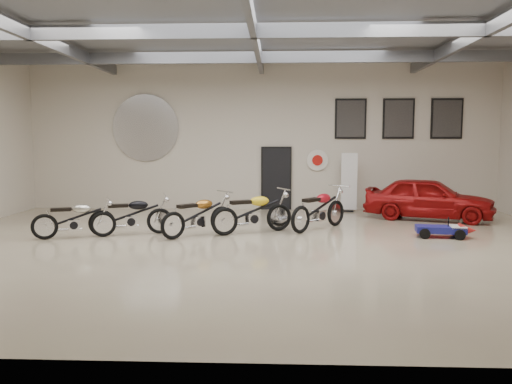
{
  "coord_description": "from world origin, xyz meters",
  "views": [
    {
      "loc": [
        0.51,
        -11.14,
        2.4
      ],
      "look_at": [
        0.0,
        1.2,
        1.1
      ],
      "focal_mm": 35.0,
      "sensor_mm": 36.0,
      "label": 1
    }
  ],
  "objects_px": {
    "motorcycle_silver": "(74,218)",
    "go_kart": "(446,227)",
    "banner_stand": "(349,183)",
    "motorcycle_black": "(131,214)",
    "motorcycle_red": "(319,208)",
    "vintage_car": "(428,198)",
    "motorcycle_yellow": "(253,211)",
    "motorcycle_gold": "(198,214)"
  },
  "relations": [
    {
      "from": "motorcycle_silver",
      "to": "go_kart",
      "type": "distance_m",
      "value": 9.11
    },
    {
      "from": "banner_stand",
      "to": "motorcycle_black",
      "type": "relative_size",
      "value": 0.96
    },
    {
      "from": "banner_stand",
      "to": "motorcycle_black",
      "type": "height_order",
      "value": "banner_stand"
    },
    {
      "from": "motorcycle_red",
      "to": "motorcycle_silver",
      "type": "bearing_deg",
      "value": 144.76
    },
    {
      "from": "banner_stand",
      "to": "vintage_car",
      "type": "relative_size",
      "value": 0.52
    },
    {
      "from": "motorcycle_yellow",
      "to": "vintage_car",
      "type": "xyz_separation_m",
      "value": [
        5.2,
        2.48,
        0.07
      ]
    },
    {
      "from": "motorcycle_silver",
      "to": "motorcycle_gold",
      "type": "xyz_separation_m",
      "value": [
        2.97,
        0.45,
        0.04
      ]
    },
    {
      "from": "motorcycle_black",
      "to": "motorcycle_gold",
      "type": "xyz_separation_m",
      "value": [
        1.7,
        -0.02,
        0.02
      ]
    },
    {
      "from": "banner_stand",
      "to": "motorcycle_gold",
      "type": "height_order",
      "value": "banner_stand"
    },
    {
      "from": "go_kart",
      "to": "vintage_car",
      "type": "height_order",
      "value": "vintage_car"
    },
    {
      "from": "motorcycle_red",
      "to": "motorcycle_black",
      "type": "bearing_deg",
      "value": 142.76
    },
    {
      "from": "motorcycle_silver",
      "to": "motorcycle_yellow",
      "type": "bearing_deg",
      "value": -6.72
    },
    {
      "from": "go_kart",
      "to": "vintage_car",
      "type": "xyz_separation_m",
      "value": [
        0.42,
        2.86,
        0.38
      ]
    },
    {
      "from": "motorcycle_silver",
      "to": "motorcycle_black",
      "type": "relative_size",
      "value": 0.95
    },
    {
      "from": "motorcycle_red",
      "to": "go_kart",
      "type": "xyz_separation_m",
      "value": [
        3.03,
        -0.97,
        -0.32
      ]
    },
    {
      "from": "motorcycle_yellow",
      "to": "motorcycle_black",
      "type": "bearing_deg",
      "value": 159.06
    },
    {
      "from": "motorcycle_silver",
      "to": "motorcycle_yellow",
      "type": "distance_m",
      "value": 4.4
    },
    {
      "from": "banner_stand",
      "to": "motorcycle_gold",
      "type": "distance_m",
      "value": 6.21
    },
    {
      "from": "go_kart",
      "to": "motorcycle_black",
      "type": "bearing_deg",
      "value": -171.92
    },
    {
      "from": "motorcycle_gold",
      "to": "motorcycle_red",
      "type": "distance_m",
      "value": 3.25
    },
    {
      "from": "banner_stand",
      "to": "vintage_car",
      "type": "height_order",
      "value": "banner_stand"
    },
    {
      "from": "banner_stand",
      "to": "go_kart",
      "type": "distance_m",
      "value": 4.75
    },
    {
      "from": "motorcycle_yellow",
      "to": "motorcycle_red",
      "type": "bearing_deg",
      "value": -9.34
    },
    {
      "from": "motorcycle_black",
      "to": "go_kart",
      "type": "relative_size",
      "value": 1.41
    },
    {
      "from": "vintage_car",
      "to": "motorcycle_silver",
      "type": "bearing_deg",
      "value": 129.37
    },
    {
      "from": "motorcycle_yellow",
      "to": "go_kart",
      "type": "distance_m",
      "value": 4.8
    },
    {
      "from": "motorcycle_gold",
      "to": "vintage_car",
      "type": "xyz_separation_m",
      "value": [
        6.55,
        2.88,
        0.09
      ]
    },
    {
      "from": "motorcycle_gold",
      "to": "vintage_car",
      "type": "bearing_deg",
      "value": -20.12
    },
    {
      "from": "banner_stand",
      "to": "vintage_car",
      "type": "bearing_deg",
      "value": -27.16
    },
    {
      "from": "banner_stand",
      "to": "motorcycle_red",
      "type": "bearing_deg",
      "value": -103.18
    },
    {
      "from": "motorcycle_black",
      "to": "motorcycle_yellow",
      "type": "xyz_separation_m",
      "value": [
        3.05,
        0.37,
        0.05
      ]
    },
    {
      "from": "motorcycle_yellow",
      "to": "vintage_car",
      "type": "bearing_deg",
      "value": -2.39
    },
    {
      "from": "motorcycle_silver",
      "to": "motorcycle_yellow",
      "type": "xyz_separation_m",
      "value": [
        4.32,
        0.85,
        0.07
      ]
    },
    {
      "from": "motorcycle_red",
      "to": "banner_stand",
      "type": "bearing_deg",
      "value": 20.77
    },
    {
      "from": "motorcycle_black",
      "to": "vintage_car",
      "type": "xyz_separation_m",
      "value": [
        8.25,
        2.86,
        0.11
      ]
    },
    {
      "from": "motorcycle_red",
      "to": "vintage_car",
      "type": "xyz_separation_m",
      "value": [
        3.45,
        1.9,
        0.06
      ]
    },
    {
      "from": "motorcycle_gold",
      "to": "banner_stand",
      "type": "bearing_deg",
      "value": 1.16
    },
    {
      "from": "banner_stand",
      "to": "go_kart",
      "type": "xyz_separation_m",
      "value": [
        1.75,
        -4.36,
        -0.71
      ]
    },
    {
      "from": "motorcycle_yellow",
      "to": "motorcycle_red",
      "type": "height_order",
      "value": "motorcycle_red"
    },
    {
      "from": "vintage_car",
      "to": "banner_stand",
      "type": "bearing_deg",
      "value": 75.42
    },
    {
      "from": "motorcycle_black",
      "to": "motorcycle_gold",
      "type": "relative_size",
      "value": 0.97
    },
    {
      "from": "motorcycle_red",
      "to": "vintage_car",
      "type": "height_order",
      "value": "vintage_car"
    }
  ]
}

